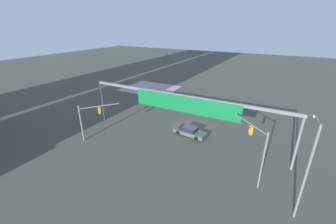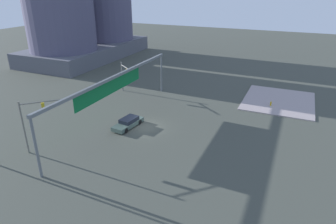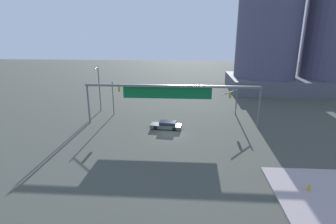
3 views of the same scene
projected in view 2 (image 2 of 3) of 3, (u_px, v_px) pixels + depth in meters
name	position (u px, v px, depth m)	size (l,w,h in m)	color
ground_plane	(146.00, 127.00, 39.26)	(198.14, 198.14, 0.00)	#41453C
sidewalk_corner	(279.00, 101.00, 47.99)	(12.52, 10.66, 0.15)	#9F9191
traffic_signal_near_corner	(124.00, 73.00, 50.45)	(3.37, 4.33, 5.14)	slate
traffic_signal_opposite_side	(33.00, 117.00, 32.09)	(3.69, 3.69, 6.14)	slate
overhead_sign_gantry	(114.00, 83.00, 38.39)	(28.12, 0.43, 6.65)	slate
sedan_car_approaching	(128.00, 123.00, 39.21)	(4.97, 2.34, 1.21)	#40534B
fire_hydrant_on_curb	(271.00, 103.00, 45.78)	(0.33, 0.22, 0.71)	gold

